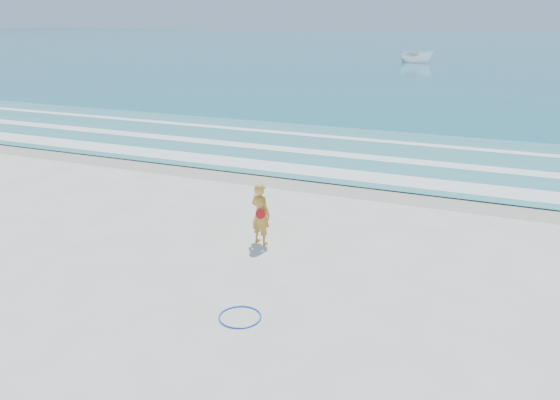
% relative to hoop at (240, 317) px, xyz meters
% --- Properties ---
extents(ground, '(400.00, 400.00, 0.00)m').
position_rel_hoop_xyz_m(ground, '(-1.09, 0.37, -0.02)').
color(ground, silver).
rests_on(ground, ground).
extents(wet_sand, '(400.00, 2.40, 0.00)m').
position_rel_hoop_xyz_m(wet_sand, '(-1.09, 9.37, -0.01)').
color(wet_sand, '#B2A893').
rests_on(wet_sand, ground).
extents(ocean, '(400.00, 190.00, 0.04)m').
position_rel_hoop_xyz_m(ocean, '(-1.09, 105.37, 0.00)').
color(ocean, '#19727F').
rests_on(ocean, ground).
extents(shallow, '(400.00, 10.00, 0.01)m').
position_rel_hoop_xyz_m(shallow, '(-1.09, 14.37, 0.03)').
color(shallow, '#59B7AD').
rests_on(shallow, ocean).
extents(foam_near, '(400.00, 1.40, 0.01)m').
position_rel_hoop_xyz_m(foam_near, '(-1.09, 10.67, 0.04)').
color(foam_near, white).
rests_on(foam_near, shallow).
extents(foam_mid, '(400.00, 0.90, 0.01)m').
position_rel_hoop_xyz_m(foam_mid, '(-1.09, 13.57, 0.04)').
color(foam_mid, white).
rests_on(foam_mid, shallow).
extents(foam_far, '(400.00, 0.60, 0.01)m').
position_rel_hoop_xyz_m(foam_far, '(-1.09, 16.87, 0.04)').
color(foam_far, white).
rests_on(foam_far, shallow).
extents(hoop, '(1.08, 1.08, 0.03)m').
position_rel_hoop_xyz_m(hoop, '(0.00, 0.00, 0.00)').
color(hoop, blue).
rests_on(hoop, ground).
extents(boat, '(4.42, 2.06, 1.65)m').
position_rel_hoop_xyz_m(boat, '(-6.96, 62.74, 0.85)').
color(boat, white).
rests_on(boat, ocean).
extents(woman, '(0.69, 0.56, 1.65)m').
position_rel_hoop_xyz_m(woman, '(-1.19, 3.61, 0.81)').
color(woman, gold).
rests_on(woman, ground).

